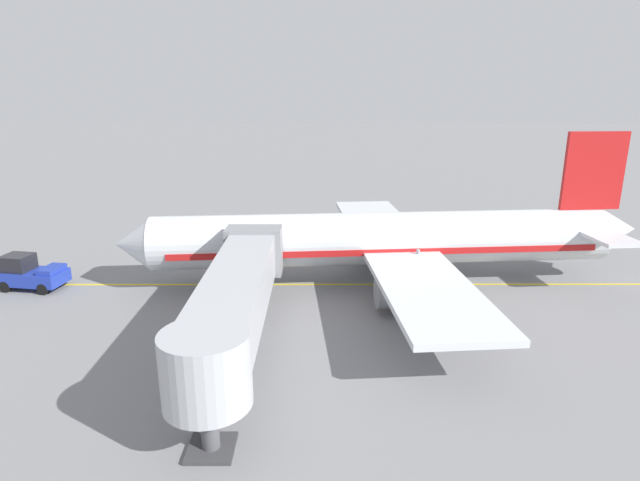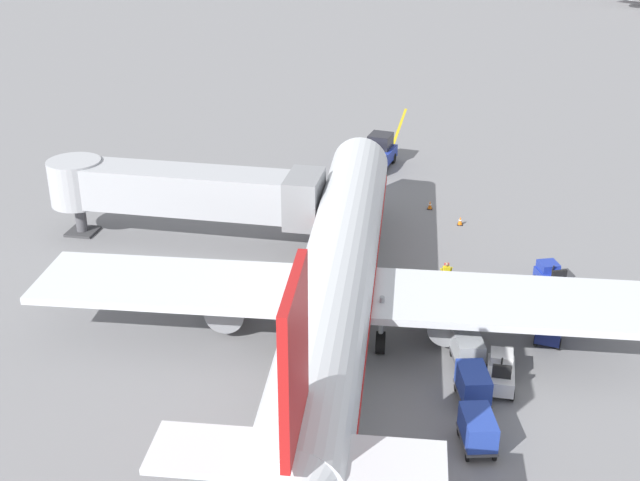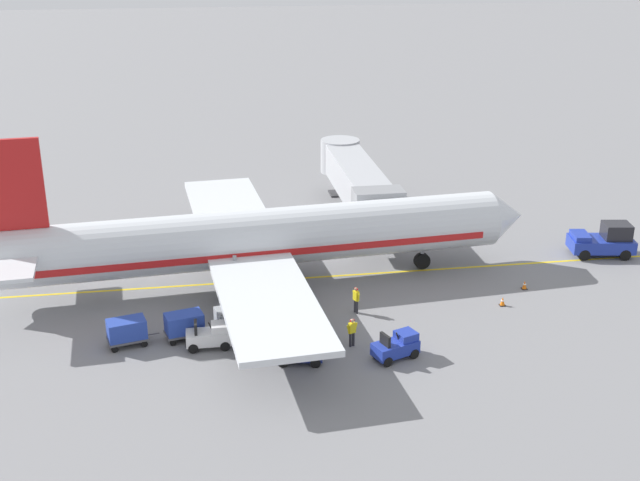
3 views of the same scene
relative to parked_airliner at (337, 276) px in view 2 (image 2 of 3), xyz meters
name	(u,v)px [view 2 (image 2 of 3)]	position (x,y,z in m)	size (l,w,h in m)	color
ground_plane	(332,315)	(-0.52, 1.61, -3.19)	(400.00, 400.00, 0.00)	slate
gate_lead_in_line	(332,314)	(-0.52, 1.61, -3.18)	(0.24, 80.00, 0.01)	gold
parked_airliner	(337,276)	(0.00, 0.00, 0.00)	(30.32, 37.35, 10.63)	silver
jet_bridge	(183,190)	(-11.18, 8.88, 0.27)	(17.33, 3.50, 4.98)	#A8AAAF
pushback_tractor	(377,153)	(-1.18, 24.88, -2.09)	(2.88, 4.70, 2.40)	#1E339E
baggage_tug_lead	(501,373)	(8.16, -3.34, -2.47)	(1.30, 2.51, 1.62)	silver
baggage_tug_trailing	(551,325)	(10.66, 1.44, -2.47)	(1.69, 2.68, 1.62)	navy
baggage_tug_spare	(552,279)	(10.99, 6.64, -2.47)	(2.02, 2.76, 1.62)	#1E339E
baggage_cart_front	(468,348)	(6.60, -1.90, -2.24)	(1.79, 2.98, 1.58)	#4C4C51
baggage_cart_second_in_train	(473,383)	(6.94, -4.75, -2.24)	(1.79, 2.98, 1.58)	#4C4C51
baggage_cart_third_in_train	(478,428)	(7.21, -7.93, -2.24)	(1.79, 2.98, 1.58)	#4C4C51
ground_crew_wing_walker	(457,312)	(5.95, 1.43, -2.23)	(0.28, 0.73, 1.69)	#232328
ground_crew_loader	(446,274)	(5.19, 5.56, -2.23)	(0.70, 0.37, 1.69)	#232328
ground_crew_marshaller	(522,290)	(9.31, 4.49, -2.23)	(0.36, 0.70, 1.69)	#232328
safety_cone_nose_left	(460,221)	(5.66, 14.76, -2.90)	(0.36, 0.36, 0.59)	black
safety_cone_nose_right	(430,205)	(3.51, 17.08, -2.90)	(0.36, 0.36, 0.59)	black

